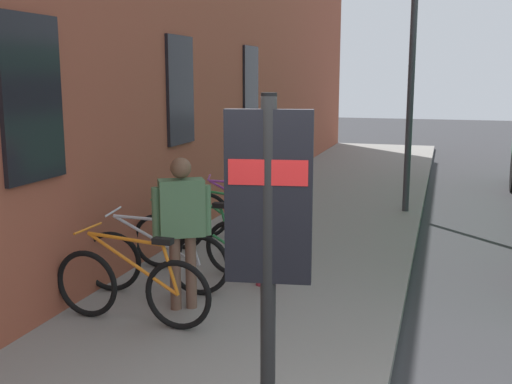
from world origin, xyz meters
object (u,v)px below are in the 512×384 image
object	(u,v)px
bicycle_mid_rack	(195,242)
street_lamp	(413,34)
pedestrian_near_bus	(182,218)
pedestrian_crossing_street	(267,201)
bicycle_beside_lamp	(241,214)
bicycle_under_window	(156,261)
bicycle_leaning_wall	(216,227)
bicycle_far_end	(132,287)
transit_info_sign	(268,221)

from	to	relation	value
bicycle_mid_rack	street_lamp	size ratio (longest dim) A/B	0.32
street_lamp	pedestrian_near_bus	bearing A→B (deg)	160.99
bicycle_mid_rack	pedestrian_crossing_street	size ratio (longest dim) A/B	1.04
bicycle_mid_rack	bicycle_beside_lamp	bearing A→B (deg)	-1.16
bicycle_under_window	bicycle_leaning_wall	xyz separation A→B (m)	(1.75, -0.08, 0.00)
bicycle_far_end	bicycle_mid_rack	xyz separation A→B (m)	(1.77, 0.04, 0.00)
bicycle_under_window	street_lamp	bearing A→B (deg)	-24.63
bicycle_under_window	transit_info_sign	size ratio (longest dim) A/B	0.73
bicycle_under_window	pedestrian_crossing_street	distance (m)	1.48
bicycle_far_end	bicycle_leaning_wall	world-z (taller)	same
bicycle_under_window	street_lamp	distance (m)	6.61
bicycle_far_end	street_lamp	world-z (taller)	street_lamp
bicycle_mid_rack	street_lamp	world-z (taller)	street_lamp
transit_info_sign	pedestrian_crossing_street	xyz separation A→B (m)	(3.28, 0.94, -0.56)
bicycle_mid_rack	pedestrian_crossing_street	xyz separation A→B (m)	(-0.21, -1.03, 0.65)
pedestrian_crossing_street	pedestrian_near_bus	distance (m)	1.22
street_lamp	bicycle_far_end	bearing A→B (deg)	159.78
bicycle_leaning_wall	bicycle_under_window	bearing A→B (deg)	177.29
bicycle_far_end	bicycle_mid_rack	bearing A→B (deg)	1.38
pedestrian_near_bus	bicycle_far_end	bearing A→B (deg)	147.85
bicycle_far_end	pedestrian_crossing_street	distance (m)	1.95
bicycle_beside_lamp	street_lamp	bearing A→B (deg)	-40.00
bicycle_far_end	bicycle_beside_lamp	distance (m)	3.53
bicycle_far_end	bicycle_mid_rack	world-z (taller)	same
pedestrian_crossing_street	pedestrian_near_bus	size ratio (longest dim) A/B	1.02
bicycle_beside_lamp	pedestrian_crossing_street	distance (m)	2.30
bicycle_mid_rack	bicycle_leaning_wall	bearing A→B (deg)	2.57
bicycle_beside_lamp	pedestrian_near_bus	bearing A→B (deg)	-173.52
transit_info_sign	street_lamp	size ratio (longest dim) A/B	0.44
bicycle_leaning_wall	pedestrian_near_bus	bearing A→B (deg)	-168.82
pedestrian_crossing_street	pedestrian_near_bus	xyz separation A→B (m)	(-1.03, 0.65, -0.02)
bicycle_mid_rack	bicycle_leaning_wall	size ratio (longest dim) A/B	1.00
street_lamp	bicycle_under_window	bearing A→B (deg)	155.37
bicycle_beside_lamp	street_lamp	size ratio (longest dim) A/B	0.31
bicycle_far_end	bicycle_leaning_wall	distance (m)	2.63
bicycle_beside_lamp	pedestrian_near_bus	distance (m)	3.08
bicycle_far_end	pedestrian_near_bus	distance (m)	0.88
bicycle_mid_rack	bicycle_under_window	bearing A→B (deg)	172.19
pedestrian_near_bus	street_lamp	distance (m)	6.50
pedestrian_crossing_street	street_lamp	bearing A→B (deg)	-15.77
bicycle_under_window	pedestrian_crossing_street	bearing A→B (deg)	-59.41
bicycle_far_end	bicycle_under_window	bearing A→B (deg)	10.57
bicycle_beside_lamp	pedestrian_near_bus	world-z (taller)	pedestrian_near_bus
bicycle_mid_rack	transit_info_sign	size ratio (longest dim) A/B	0.74
bicycle_under_window	bicycle_leaning_wall	world-z (taller)	same
bicycle_beside_lamp	bicycle_mid_rack	bearing A→B (deg)	178.84
bicycle_under_window	bicycle_leaning_wall	distance (m)	1.75
bicycle_under_window	bicycle_mid_rack	world-z (taller)	same
bicycle_leaning_wall	street_lamp	bearing A→B (deg)	-33.20
bicycle_under_window	bicycle_mid_rack	distance (m)	0.90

